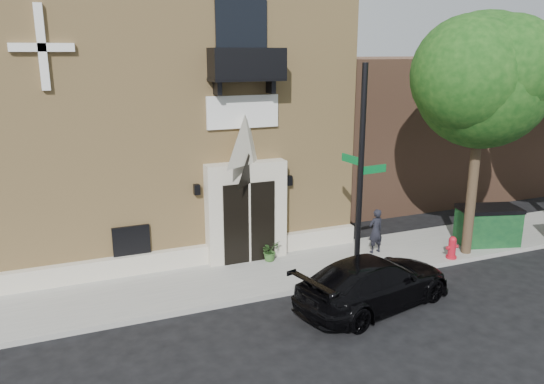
# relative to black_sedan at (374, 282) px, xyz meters

# --- Properties ---
(ground) EXTENTS (120.00, 120.00, 0.00)m
(ground) POSITION_rel_black_sedan_xyz_m (-1.18, 1.40, -0.69)
(ground) COLOR black
(ground) RESTS_ON ground
(sidewalk) EXTENTS (42.00, 3.00, 0.15)m
(sidewalk) POSITION_rel_black_sedan_xyz_m (-0.18, 2.90, -0.62)
(sidewalk) COLOR gray
(sidewalk) RESTS_ON ground
(church) EXTENTS (12.20, 11.01, 9.30)m
(church) POSITION_rel_black_sedan_xyz_m (-4.16, 9.35, 3.94)
(church) COLOR tan
(church) RESTS_ON ground
(neighbour_building) EXTENTS (18.00, 8.00, 6.40)m
(neighbour_building) POSITION_rel_black_sedan_xyz_m (10.82, 10.40, 2.51)
(neighbour_building) COLOR brown
(neighbour_building) RESTS_ON ground
(street_tree_left) EXTENTS (4.97, 4.38, 7.77)m
(street_tree_left) POSITION_rel_black_sedan_xyz_m (4.85, 1.75, 5.18)
(street_tree_left) COLOR #38281C
(street_tree_left) RESTS_ON sidewalk
(black_sedan) EXTENTS (5.08, 2.99, 1.38)m
(black_sedan) POSITION_rel_black_sedan_xyz_m (0.00, 0.00, 0.00)
(black_sedan) COLOR black
(black_sedan) RESTS_ON ground
(street_sign) EXTENTS (1.02, 0.99, 6.26)m
(street_sign) POSITION_rel_black_sedan_xyz_m (0.43, 1.62, 2.61)
(street_sign) COLOR black
(street_sign) RESTS_ON sidewalk
(fire_hydrant) EXTENTS (0.43, 0.34, 0.75)m
(fire_hydrant) POSITION_rel_black_sedan_xyz_m (4.02, 1.63, -0.17)
(fire_hydrant) COLOR #B21322
(fire_hydrant) RESTS_ON sidewalk
(dumpster) EXTENTS (2.27, 1.66, 1.33)m
(dumpster) POSITION_rel_black_sedan_xyz_m (6.10, 2.28, 0.13)
(dumpster) COLOR #0E351B
(dumpster) RESTS_ON sidewalk
(planter) EXTENTS (0.73, 0.67, 0.67)m
(planter) POSITION_rel_black_sedan_xyz_m (-1.55, 3.69, -0.21)
(planter) COLOR #355F28
(planter) RESTS_ON sidewalk
(pedestrian_near) EXTENTS (0.59, 0.42, 1.51)m
(pedestrian_near) POSITION_rel_black_sedan_xyz_m (1.99, 3.03, 0.21)
(pedestrian_near) COLOR black
(pedestrian_near) RESTS_ON sidewalk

